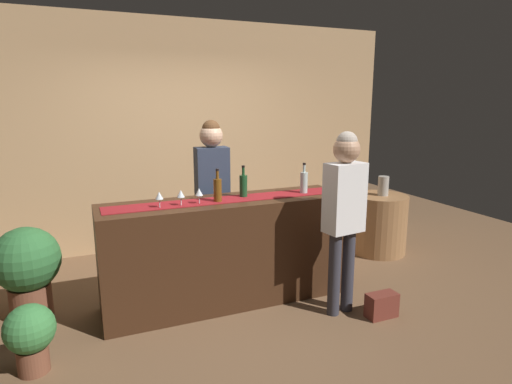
% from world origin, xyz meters
% --- Properties ---
extents(ground_plane, '(10.00, 10.00, 0.00)m').
position_xyz_m(ground_plane, '(0.00, 0.00, 0.00)').
color(ground_plane, brown).
extents(back_wall, '(6.00, 0.12, 2.90)m').
position_xyz_m(back_wall, '(0.00, 1.90, 1.45)').
color(back_wall, tan).
rests_on(back_wall, ground).
extents(bar_counter, '(2.32, 0.60, 1.00)m').
position_xyz_m(bar_counter, '(0.00, 0.00, 0.50)').
color(bar_counter, '#3D2314').
rests_on(bar_counter, ground).
extents(counter_runner_cloth, '(2.20, 0.28, 0.01)m').
position_xyz_m(counter_runner_cloth, '(0.00, 0.00, 1.00)').
color(counter_runner_cloth, maroon).
rests_on(counter_runner_cloth, bar_counter).
extents(wine_bottle_green, '(0.07, 0.07, 0.30)m').
position_xyz_m(wine_bottle_green, '(0.19, 0.05, 1.11)').
color(wine_bottle_green, '#194723').
rests_on(wine_bottle_green, bar_counter).
extents(wine_bottle_clear, '(0.07, 0.07, 0.30)m').
position_xyz_m(wine_bottle_clear, '(0.80, -0.02, 1.11)').
color(wine_bottle_clear, '#B2C6C1').
rests_on(wine_bottle_clear, bar_counter).
extents(wine_bottle_amber, '(0.07, 0.07, 0.30)m').
position_xyz_m(wine_bottle_amber, '(-0.10, -0.04, 1.11)').
color(wine_bottle_amber, brown).
rests_on(wine_bottle_amber, bar_counter).
extents(wine_glass_near_customer, '(0.07, 0.07, 0.14)m').
position_xyz_m(wine_glass_near_customer, '(-0.63, -0.07, 1.10)').
color(wine_glass_near_customer, silver).
rests_on(wine_glass_near_customer, bar_counter).
extents(wine_glass_mid_counter, '(0.07, 0.07, 0.14)m').
position_xyz_m(wine_glass_mid_counter, '(-0.44, -0.07, 1.10)').
color(wine_glass_mid_counter, silver).
rests_on(wine_glass_mid_counter, bar_counter).
extents(wine_glass_far_end, '(0.07, 0.07, 0.14)m').
position_xyz_m(wine_glass_far_end, '(-0.28, -0.06, 1.10)').
color(wine_glass_far_end, silver).
rests_on(wine_glass_far_end, bar_counter).
extents(bartender, '(0.35, 0.24, 1.70)m').
position_xyz_m(bartender, '(0.04, 0.58, 1.05)').
color(bartender, '#26262B').
rests_on(bartender, ground).
extents(customer_sipping, '(0.36, 0.24, 1.64)m').
position_xyz_m(customer_sipping, '(0.86, -0.63, 1.01)').
color(customer_sipping, '#33333D').
rests_on(customer_sipping, ground).
extents(round_side_table, '(0.68, 0.68, 0.74)m').
position_xyz_m(round_side_table, '(2.21, 0.53, 0.37)').
color(round_side_table, '#996B42').
rests_on(round_side_table, ground).
extents(vase_on_side_table, '(0.13, 0.13, 0.24)m').
position_xyz_m(vase_on_side_table, '(2.22, 0.52, 0.86)').
color(vase_on_side_table, '#A8A399').
rests_on(vase_on_side_table, round_side_table).
extents(potted_plant_tall, '(0.57, 0.57, 0.83)m').
position_xyz_m(potted_plant_tall, '(-1.72, 0.35, 0.48)').
color(potted_plant_tall, brown).
rests_on(potted_plant_tall, ground).
extents(potted_plant_small, '(0.35, 0.35, 0.51)m').
position_xyz_m(potted_plant_small, '(-1.65, -0.53, 0.29)').
color(potted_plant_small, brown).
rests_on(potted_plant_small, ground).
extents(handbag, '(0.28, 0.14, 0.22)m').
position_xyz_m(handbag, '(1.15, -0.85, 0.11)').
color(handbag, brown).
rests_on(handbag, ground).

